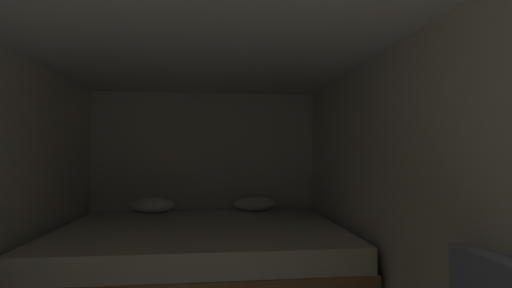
# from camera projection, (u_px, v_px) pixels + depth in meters

# --- Properties ---
(wall_back) EXTENTS (2.73, 0.05, 2.13)m
(wall_back) POSITION_uv_depth(u_px,v_px,m) (205.00, 182.00, 4.37)
(wall_back) COLOR beige
(wall_back) RESTS_ON ground
(wall_right) EXTENTS (0.05, 4.61, 2.13)m
(wall_right) POSITION_uv_depth(u_px,v_px,m) (418.00, 209.00, 2.20)
(wall_right) COLOR beige
(wall_right) RESTS_ON ground
(ceiling_slab) EXTENTS (2.73, 4.61, 0.05)m
(ceiling_slab) POSITION_uv_depth(u_px,v_px,m) (194.00, 21.00, 2.08)
(ceiling_slab) COLOR white
(ceiling_slab) RESTS_ON wall_left
(bed) EXTENTS (2.51, 1.94, 0.92)m
(bed) POSITION_uv_depth(u_px,v_px,m) (202.00, 266.00, 3.32)
(bed) COLOR #9E7247
(bed) RESTS_ON ground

